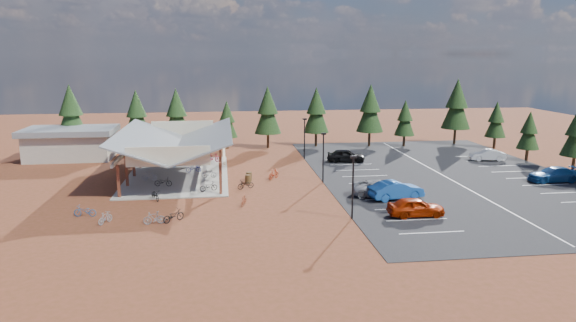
{
  "coord_description": "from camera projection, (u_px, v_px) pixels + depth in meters",
  "views": [
    {
      "loc": [
        -5.09,
        -48.2,
        12.91
      ],
      "look_at": [
        1.31,
        1.45,
        2.46
      ],
      "focal_mm": 32.0,
      "sensor_mm": 36.0,
      "label": 1
    }
  ],
  "objects": [
    {
      "name": "ground",
      "position": [
        277.0,
        189.0,
        50.07
      ],
      "size": [
        140.0,
        140.0,
        0.0
      ],
      "primitive_type": "plane",
      "color": "#572F16",
      "rests_on": "ground"
    },
    {
      "name": "asphalt_lot",
      "position": [
        444.0,
        176.0,
        55.29
      ],
      "size": [
        27.0,
        44.0,
        0.04
      ],
      "primitive_type": "cube",
      "color": "black",
      "rests_on": "ground"
    },
    {
      "name": "concrete_pad",
      "position": [
        178.0,
        175.0,
        55.6
      ],
      "size": [
        10.6,
        18.6,
        0.1
      ],
      "primitive_type": "cube",
      "color": "gray",
      "rests_on": "ground"
    },
    {
      "name": "bike_pavilion",
      "position": [
        177.0,
        141.0,
        54.83
      ],
      "size": [
        11.65,
        19.4,
        4.97
      ],
      "color": "#5E251A",
      "rests_on": "concrete_pad"
    },
    {
      "name": "outbuilding",
      "position": [
        71.0,
        143.0,
        64.13
      ],
      "size": [
        11.0,
        7.0,
        3.9
      ],
      "color": "#ADA593",
      "rests_on": "ground"
    },
    {
      "name": "lamp_post_0",
      "position": [
        353.0,
        183.0,
        40.38
      ],
      "size": [
        0.5,
        0.25,
        5.14
      ],
      "color": "black",
      "rests_on": "ground"
    },
    {
      "name": "lamp_post_1",
      "position": [
        323.0,
        154.0,
        52.03
      ],
      "size": [
        0.5,
        0.25,
        5.14
      ],
      "color": "black",
      "rests_on": "ground"
    },
    {
      "name": "lamp_post_2",
      "position": [
        304.0,
        136.0,
        63.68
      ],
      "size": [
        0.5,
        0.25,
        5.14
      ],
      "color": "black",
      "rests_on": "ground"
    },
    {
      "name": "trash_bin_0",
      "position": [
        248.0,
        179.0,
        52.1
      ],
      "size": [
        0.6,
        0.6,
        0.9
      ],
      "primitive_type": "cylinder",
      "color": "#4A351A",
      "rests_on": "ground"
    },
    {
      "name": "trash_bin_1",
      "position": [
        249.0,
        176.0,
        53.3
      ],
      "size": [
        0.6,
        0.6,
        0.9
      ],
      "primitive_type": "cylinder",
      "color": "#4A351A",
      "rests_on": "ground"
    },
    {
      "name": "pine_0",
      "position": [
        71.0,
        112.0,
        66.61
      ],
      "size": [
        3.92,
        3.92,
        9.14
      ],
      "color": "#382314",
      "rests_on": "ground"
    },
    {
      "name": "pine_1",
      "position": [
        137.0,
        114.0,
        69.06
      ],
      "size": [
        3.55,
        3.55,
        8.27
      ],
      "color": "#382314",
      "rests_on": "ground"
    },
    {
      "name": "pine_2",
      "position": [
        177.0,
        113.0,
        68.85
      ],
      "size": [
        3.63,
        3.63,
        8.46
      ],
      "color": "#382314",
      "rests_on": "ground"
    },
    {
      "name": "pine_3",
      "position": [
        227.0,
        120.0,
        70.63
      ],
      "size": [
        2.85,
        2.85,
        6.64
      ],
      "color": "#382314",
      "rests_on": "ground"
    },
    {
      "name": "pine_4",
      "position": [
        268.0,
        110.0,
        70.9
      ],
      "size": [
        3.71,
        3.71,
        8.63
      ],
      "color": "#382314",
      "rests_on": "ground"
    },
    {
      "name": "pine_5",
      "position": [
        316.0,
        111.0,
        72.12
      ],
      "size": [
        3.6,
        3.6,
        8.39
      ],
      "color": "#382314",
      "rests_on": "ground"
    },
    {
      "name": "pine_6",
      "position": [
        370.0,
        108.0,
        72.13
      ],
      "size": [
        3.8,
        3.8,
        8.86
      ],
      "color": "#382314",
      "rests_on": "ground"
    },
    {
      "name": "pine_7",
      "position": [
        405.0,
        118.0,
        72.45
      ],
      "size": [
        2.84,
        2.84,
        6.61
      ],
      "color": "#382314",
      "rests_on": "ground"
    },
    {
      "name": "pine_8",
      "position": [
        457.0,
        104.0,
        74.03
      ],
      "size": [
        4.08,
        4.08,
        9.51
      ],
      "color": "#382314",
      "rests_on": "ground"
    },
    {
      "name": "pine_12",
      "position": [
        529.0,
        131.0,
        62.66
      ],
      "size": [
        2.64,
        2.64,
        6.16
      ],
      "color": "#382314",
      "rests_on": "ground"
    },
    {
      "name": "pine_13",
      "position": [
        496.0,
        120.0,
        71.05
      ],
      "size": [
        2.81,
        2.81,
        6.55
      ],
      "color": "#382314",
      "rests_on": "ground"
    },
    {
      "name": "bike_0",
      "position": [
        163.0,
        182.0,
        50.61
      ],
      "size": [
        1.8,
        0.82,
        0.91
      ],
      "primitive_type": "imported",
      "rotation": [
        0.0,
        0.0,
        1.44
      ],
      "color": "black",
      "rests_on": "concrete_pad"
    },
    {
      "name": "bike_1",
      "position": [
        149.0,
        176.0,
        52.91
      ],
      "size": [
        1.6,
        0.58,
        0.94
      ],
      "primitive_type": "imported",
      "rotation": [
        0.0,
        0.0,
        1.48
      ],
      "color": "#9899A1",
      "rests_on": "concrete_pad"
    },
    {
      "name": "bike_2",
      "position": [
        168.0,
        163.0,
        59.07
      ],
      "size": [
        1.93,
        0.82,
        0.98
      ],
      "primitive_type": "imported",
      "rotation": [
        0.0,
        0.0,
        1.48
      ],
      "color": "#174B9A",
      "rests_on": "concrete_pad"
    },
    {
      "name": "bike_3",
      "position": [
        158.0,
        161.0,
        59.72
      ],
      "size": [
        1.92,
        0.97,
        1.11
      ],
      "primitive_type": "imported",
      "rotation": [
        0.0,
        0.0,
        1.31
      ],
      "color": "maroon",
      "rests_on": "concrete_pad"
    },
    {
      "name": "bike_4",
      "position": [
        208.0,
        186.0,
        48.87
      ],
      "size": [
        1.79,
        1.09,
        0.89
      ],
      "primitive_type": "imported",
      "rotation": [
        0.0,
        0.0,
        1.89
      ],
      "color": "black",
      "rests_on": "concrete_pad"
    },
    {
      "name": "bike_5",
      "position": [
        209.0,
        174.0,
        53.97
      ],
      "size": [
        1.57,
        0.5,
        0.93
      ],
      "primitive_type": "imported",
      "rotation": [
        0.0,
        0.0,
        1.61
      ],
      "color": "gray",
      "rests_on": "concrete_pad"
    },
    {
      "name": "bike_6",
      "position": [
        194.0,
        168.0,
        56.7
      ],
      "size": [
        1.71,
        0.79,
        0.87
      ],
      "primitive_type": "imported",
      "rotation": [
        0.0,
        0.0,
        1.7
      ],
      "color": "navy",
      "rests_on": "concrete_pad"
    },
    {
      "name": "bike_7",
      "position": [
        213.0,
        158.0,
        61.9
      ],
      "size": [
        1.89,
        1.0,
        1.09
      ],
      "primitive_type": "imported",
      "rotation": [
        0.0,
        0.0,
        1.86
      ],
      "color": "maroon",
      "rests_on": "concrete_pad"
    },
    {
      "name": "bike_8",
      "position": [
        155.0,
        195.0,
        46.12
      ],
      "size": [
        1.36,
        1.95,
        0.97
      ],
      "primitive_type": "imported",
      "rotation": [
        0.0,
        0.0,
        0.43
      ],
      "color": "black",
      "rests_on": "ground"
    },
    {
      "name": "bike_9",
      "position": [
        105.0,
        218.0,
        39.75
      ],
      "size": [
        1.13,
        1.56,
        0.93
      ],
      "primitive_type": "imported",
      "rotation": [
        0.0,
        0.0,
        2.64
      ],
      "color": "#989BA0",
      "rests_on": "ground"
    },
    {
      "name": "bike_10",
      "position": [
        85.0,
        211.0,
        41.44
      ],
      "size": [
        1.91,
        0.89,
        0.96
      ],
      "primitive_type": "imported",
      "rotation": [
        0.0,
        0.0,
        4.57
      ],
      "color": "#265893",
      "rests_on": "ground"
    },
    {
      "name": "bike_11",
      "position": [
        244.0,
        200.0,
        44.62
      ],
      "size": [
        0.88,
        1.55,
        0.9
      ],
      "primitive_type": "imported",
      "rotation": [
        0.0,
        0.0,
        -0.33
      ],
      "color": "brown",
      "rests_on": "ground"
    },
    {
      "name": "bike_12",
      "position": [
        173.0,
        216.0,
        40.19
      ],
      "size": [
        1.88,
        1.74,
        1.0
      ],
      "primitive_type": "imported",
      "rotation": [
        0.0,
        0.0,
        2.28
      ],
      "color": "black",
      "rests_on": "ground"
    },
    {
      "name": "bike_13",
      "position": [
        154.0,
        218.0,
        39.61
      ],
      "size": [
        1.72,
        0.72,
        1.0
      ],
      "primitive_type": "imported",
      "rotation": [
        0.0,
        0.0,
        4.86
      ],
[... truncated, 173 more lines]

